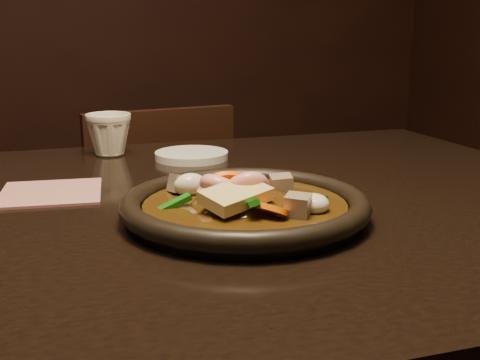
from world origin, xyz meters
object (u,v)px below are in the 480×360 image
object	(u,v)px
table	(64,268)
tea_cup	(109,133)
plate	(245,207)
chair	(150,246)

from	to	relation	value
table	tea_cup	bearing A→B (deg)	73.80
table	plate	world-z (taller)	plate
table	plate	bearing A→B (deg)	-24.24
tea_cup	chair	bearing A→B (deg)	69.96
plate	chair	bearing A→B (deg)	89.79
table	plate	size ratio (longest dim) A/B	5.13
chair	plate	distance (m)	0.85
plate	tea_cup	size ratio (longest dim) A/B	3.67
chair	plate	xyz separation A→B (m)	(-0.00, -0.78, 0.33)
chair	plate	bearing A→B (deg)	80.46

